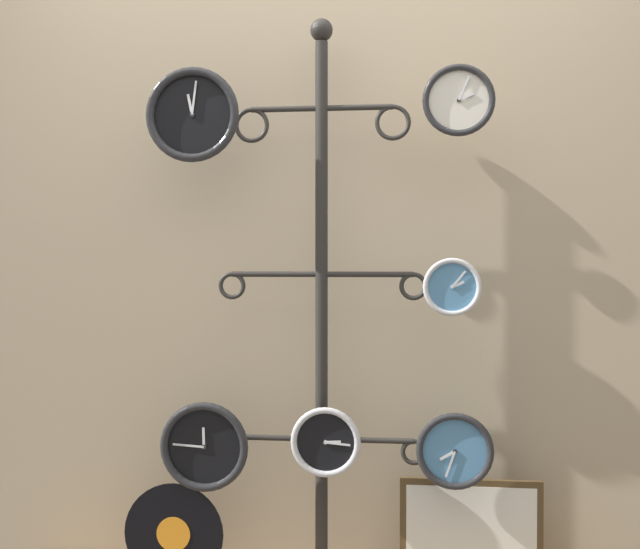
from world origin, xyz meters
TOP-DOWN VIEW (x-y plane):
  - shop_wall at (0.00, 0.57)m, footprint 4.40×0.04m
  - display_stand at (0.00, 0.41)m, footprint 0.74×0.39m
  - clock_top_left at (-0.43, 0.31)m, footprint 0.33×0.04m
  - clock_top_right at (0.47, 0.33)m, footprint 0.24×0.04m
  - clock_middle_right at (0.45, 0.33)m, footprint 0.20×0.04m
  - clock_bottom_left at (-0.39, 0.31)m, footprint 0.31×0.04m
  - clock_bottom_center at (0.02, 0.31)m, footprint 0.24×0.04m
  - clock_bottom_right at (0.46, 0.32)m, footprint 0.26×0.04m
  - vinyl_record at (-0.51, 0.33)m, footprint 0.35×0.01m
  - picture_frame at (0.52, 0.39)m, footprint 0.48×0.02m

SIDE VIEW (x-z plane):
  - vinyl_record at x=-0.51m, z-range 0.06..0.41m
  - picture_frame at x=0.52m, z-range 0.06..0.44m
  - clock_bottom_left at x=-0.39m, z-range 0.40..0.70m
  - clock_bottom_right at x=0.46m, z-range 0.43..0.68m
  - clock_bottom_center at x=0.02m, z-range 0.46..0.69m
  - display_stand at x=0.00m, z-range -0.26..1.77m
  - clock_middle_right at x=0.45m, z-range 1.00..1.20m
  - shop_wall at x=0.00m, z-range 0.00..2.80m
  - clock_top_left at x=-0.43m, z-range 1.52..1.85m
  - clock_top_right at x=0.47m, z-range 1.60..1.84m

